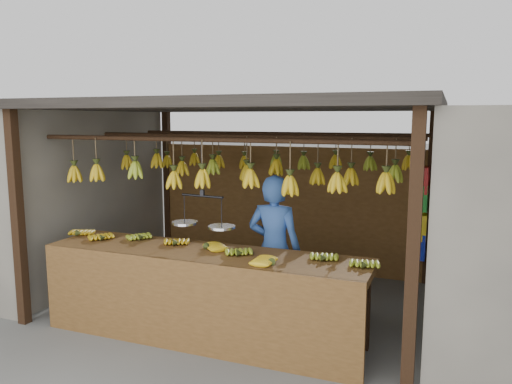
% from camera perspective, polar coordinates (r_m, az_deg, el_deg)
% --- Properties ---
extents(ground, '(80.00, 80.00, 0.00)m').
position_cam_1_polar(ground, '(6.24, -1.03, -12.29)').
color(ground, '#5B5B57').
extents(stall, '(4.30, 3.30, 2.40)m').
position_cam_1_polar(stall, '(6.14, 0.10, 6.24)').
color(stall, black).
rests_on(stall, ground).
extents(neighbor_left, '(3.00, 3.00, 2.30)m').
position_cam_1_polar(neighbor_left, '(8.01, -25.60, 0.03)').
color(neighbor_left, slate).
rests_on(neighbor_left, ground).
extents(counter, '(3.40, 0.76, 0.96)m').
position_cam_1_polar(counter, '(4.96, -6.56, -9.25)').
color(counter, brown).
rests_on(counter, ground).
extents(hanging_bananas, '(3.62, 2.24, 0.38)m').
position_cam_1_polar(hanging_bananas, '(5.86, -1.08, 2.67)').
color(hanging_bananas, gold).
rests_on(hanging_bananas, ground).
extents(balance_scale, '(0.70, 0.30, 0.87)m').
position_cam_1_polar(balance_scale, '(5.06, -6.11, -3.22)').
color(balance_scale, black).
rests_on(balance_scale, ground).
extents(vendor, '(0.59, 0.39, 1.62)m').
position_cam_1_polar(vendor, '(5.41, 2.11, -6.56)').
color(vendor, '#3359A5').
rests_on(vendor, ground).
extents(bag_bundles, '(0.08, 0.26, 1.21)m').
position_cam_1_polar(bag_bundles, '(6.85, 18.65, -2.30)').
color(bag_bundles, red).
rests_on(bag_bundles, ground).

